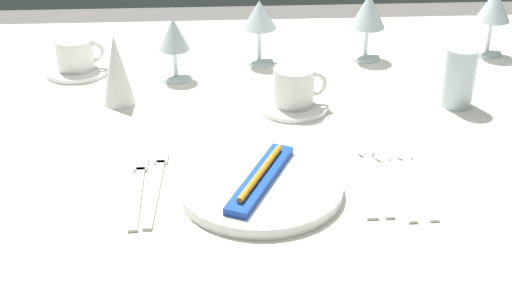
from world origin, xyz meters
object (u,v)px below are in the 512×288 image
Objects in this scene: wine_glass_centre at (494,8)px; wine_glass_far at (259,18)px; dinner_knife at (359,180)px; wine_glass_right at (174,38)px; spoon_soup at (372,170)px; dinner_plate at (260,187)px; drink_tumbler at (459,77)px; fork_inner at (138,188)px; wine_glass_left at (368,13)px; fork_outer at (156,184)px; spoon_dessert at (391,175)px; coffee_cup_right at (295,86)px; coffee_cup_left at (76,53)px; toothbrush_package at (260,178)px; spoon_tea at (413,173)px; napkin_folded at (116,70)px.

wine_glass_centre is 1.07× the size of wine_glass_far.
dinner_knife is at bearing -126.40° from wine_glass_centre.
spoon_soup is at bearing -50.29° from wine_glass_right.
drink_tumbler is (0.40, 0.29, 0.05)m from dinner_plate.
fork_inner is 0.38m from spoon_soup.
wine_glass_right is 1.14× the size of drink_tumbler.
spoon_soup reaches higher than fork_inner.
wine_glass_left is 1.28× the size of drink_tumbler.
dinner_knife is at bearing -131.45° from drink_tumbler.
wine_glass_far reaches higher than fork_outer.
spoon_soup is 1.02× the size of spoon_dessert.
coffee_cup_right is at bearing 74.23° from dinner_plate.
coffee_cup_left is 0.40m from wine_glass_far.
toothbrush_package is 0.48m from wine_glass_right.
wine_glass_right is at bearing 129.71° from spoon_soup.
spoon_tea is 1.87× the size of drink_tumbler.
coffee_cup_right is at bearing 122.67° from spoon_tea.
spoon_dessert reaches higher than dinner_knife.
wine_glass_centre is (0.39, 0.53, 0.11)m from dinner_knife.
spoon_soup reaches higher than fork_outer.
wine_glass_right is (-0.36, 0.42, 0.09)m from spoon_dessert.
dinner_knife is 0.06m from spoon_dessert.
wine_glass_far is 0.35m from napkin_folded.
fork_inner is 0.34m from napkin_folded.
coffee_cup_left is (-0.36, 0.50, 0.02)m from toothbrush_package.
wine_glass_left is at bearing 1.96° from wine_glass_far.
spoon_tea reaches higher than fork_outer.
wine_glass_centre reaches higher than dinner_knife.
fork_outer is at bearing -154.75° from drink_tumbler.
dinner_plate is 1.72× the size of wine_glass_left.
spoon_tea is 0.77m from coffee_cup_left.
spoon_soup is 1.90× the size of drink_tumbler.
dinner_plate is 1.12× the size of dinner_knife.
toothbrush_package is at bearing -172.03° from dinner_knife.
wine_glass_left reaches higher than fork_inner.
wine_glass_centre is at bearing 8.18° from wine_glass_right.
fork_inner is 0.66m from drink_tumbler.
spoon_tea is at bearing 3.29° from spoon_dessert.
toothbrush_package is 0.95× the size of spoon_tea.
wine_glass_far is at bearing 146.65° from drink_tumbler.
toothbrush_package is 1.99× the size of coffee_cup_left.
fork_outer is 1.09× the size of fork_inner.
wine_glass_centre is (0.55, 0.56, 0.10)m from dinner_plate.
fork_inner is 0.44m from spoon_tea.
wine_glass_centre is (0.47, 0.26, 0.06)m from coffee_cup_right.
dinner_knife is 0.29m from coffee_cup_right.
wine_glass_centre reaches higher than wine_glass_right.
napkin_folded is (-0.06, 0.32, 0.07)m from fork_inner.
dinner_knife is (0.16, 0.02, -0.02)m from toothbrush_package.
wine_glass_centre is at bearing 35.97° from fork_inner.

